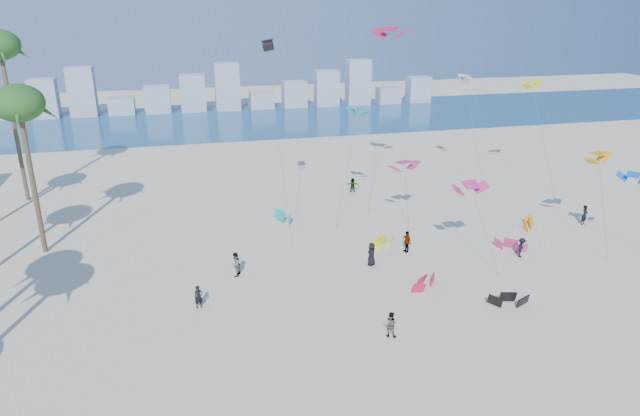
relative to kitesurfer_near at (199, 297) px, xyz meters
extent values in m
plane|color=beige|center=(6.60, -10.88, -0.81)|extent=(220.00, 220.00, 0.00)
plane|color=navy|center=(6.60, 61.12, -0.81)|extent=(220.00, 220.00, 0.00)
imported|color=black|center=(0.00, 0.00, 0.00)|extent=(0.68, 0.54, 1.62)
imported|color=gray|center=(11.34, -6.24, 0.03)|extent=(1.01, 0.92, 1.68)
imported|color=black|center=(13.35, 3.51, 0.12)|extent=(1.04, 1.08, 1.86)
imported|color=gray|center=(16.92, 5.21, 0.10)|extent=(0.68, 1.15, 1.83)
imported|color=black|center=(25.49, 2.12, 0.01)|extent=(1.17, 1.18, 1.63)
imported|color=gray|center=(16.92, 20.86, -0.04)|extent=(1.49, 0.83, 1.54)
imported|color=black|center=(34.94, 7.01, 0.12)|extent=(0.81, 0.69, 1.87)
imported|color=gray|center=(2.87, 4.12, 0.13)|extent=(1.04, 1.13, 1.88)
cylinder|color=#595959|center=(18.46, 9.37, 2.19)|extent=(0.29, 2.77, 6.01)
cylinder|color=#595959|center=(13.94, 12.79, 4.34)|extent=(2.91, 3.45, 10.30)
cylinder|color=#595959|center=(32.09, 1.65, 3.09)|extent=(0.74, 4.02, 7.80)
cylinder|color=#595959|center=(7.47, 10.43, 7.39)|extent=(1.05, 3.73, 16.40)
cylinder|color=#595959|center=(29.73, 19.05, 5.13)|extent=(1.04, 4.74, 11.89)
cylinder|color=#595959|center=(18.15, 16.72, 7.60)|extent=(2.99, 4.19, 16.84)
cylinder|color=#595959|center=(36.20, 16.51, 4.91)|extent=(1.52, 4.46, 11.46)
cylinder|color=#595959|center=(21.14, 0.53, 2.56)|extent=(1.93, 2.03, 6.74)
cylinder|color=brown|center=(-11.98, 12.12, 5.30)|extent=(0.40, 0.40, 12.22)
ellipsoid|color=#26561E|center=(-11.98, 12.12, 11.41)|extent=(3.80, 3.80, 2.85)
cylinder|color=brown|center=(-16.31, 26.12, 6.91)|extent=(0.40, 0.40, 15.43)
cube|color=#9EADBF|center=(-29.20, 71.12, 1.59)|extent=(4.40, 3.00, 4.80)
cube|color=#9EADBF|center=(-23.00, 71.12, 2.49)|extent=(4.40, 3.00, 6.60)
cube|color=#9EADBF|center=(-16.80, 71.12, 3.39)|extent=(4.40, 3.00, 8.40)
cube|color=#9EADBF|center=(-10.60, 71.12, 0.69)|extent=(4.40, 3.00, 3.00)
cube|color=#9EADBF|center=(-4.40, 71.12, 1.59)|extent=(4.40, 3.00, 4.80)
cube|color=#9EADBF|center=(1.80, 71.12, 2.49)|extent=(4.40, 3.00, 6.60)
cube|color=#9EADBF|center=(8.00, 71.12, 3.39)|extent=(4.40, 3.00, 8.40)
cube|color=#9EADBF|center=(14.20, 71.12, 0.69)|extent=(4.40, 3.00, 3.00)
cube|color=#9EADBF|center=(20.40, 71.12, 1.59)|extent=(4.40, 3.00, 4.80)
cube|color=#9EADBF|center=(26.60, 71.12, 2.49)|extent=(4.40, 3.00, 6.60)
cube|color=#9EADBF|center=(32.80, 71.12, 3.39)|extent=(4.40, 3.00, 8.40)
cube|color=#9EADBF|center=(39.00, 71.12, 0.69)|extent=(4.40, 3.00, 3.00)
cube|color=#9EADBF|center=(45.20, 71.12, 1.59)|extent=(4.40, 3.00, 4.80)
camera|label=1|loc=(0.09, -34.83, 19.01)|focal=32.14mm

